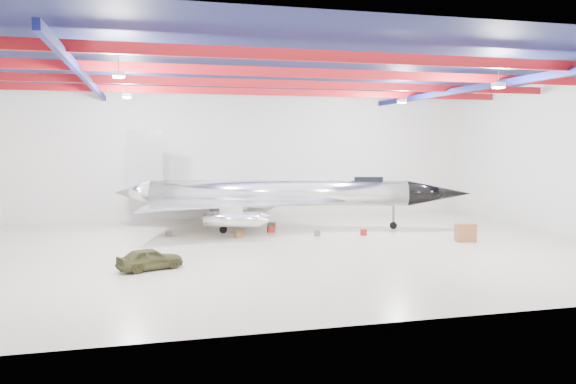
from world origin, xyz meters
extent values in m
plane|color=beige|center=(0.00, 0.00, 0.00)|extent=(40.00, 40.00, 0.00)
plane|color=silver|center=(0.00, 15.00, 5.50)|extent=(40.00, 0.00, 40.00)
plane|color=silver|center=(20.00, 0.00, 5.50)|extent=(0.00, 30.00, 30.00)
plane|color=#0A0F38|center=(0.00, 0.00, 11.00)|extent=(40.00, 40.00, 0.00)
cube|color=maroon|center=(0.00, -9.00, 10.40)|extent=(39.50, 0.25, 0.50)
cube|color=maroon|center=(0.00, -3.00, 10.40)|extent=(39.50, 0.25, 0.50)
cube|color=maroon|center=(0.00, 3.00, 10.40)|extent=(39.50, 0.25, 0.50)
cube|color=maroon|center=(0.00, 9.00, 10.40)|extent=(39.50, 0.25, 0.50)
cube|color=#0B0E47|center=(-12.00, 0.00, 10.10)|extent=(0.25, 29.50, 0.40)
cube|color=#0B0E47|center=(12.00, 0.00, 10.10)|extent=(0.25, 29.50, 0.40)
cube|color=silver|center=(-10.00, -6.00, 9.70)|extent=(0.55, 0.55, 0.25)
cube|color=silver|center=(10.00, -6.00, 9.70)|extent=(0.55, 0.55, 0.25)
cube|color=silver|center=(-10.00, 6.00, 9.70)|extent=(0.55, 0.55, 0.25)
cube|color=silver|center=(10.00, 6.00, 9.70)|extent=(0.55, 0.55, 0.25)
cylinder|color=silver|center=(0.87, 7.98, 2.72)|extent=(19.22, 7.20, 1.94)
cone|color=black|center=(12.55, 4.64, 2.72)|extent=(5.21, 3.20, 1.94)
cone|color=silver|center=(-9.87, 11.04, 2.72)|extent=(3.34, 2.67, 1.94)
cube|color=silver|center=(-8.94, 10.78, 5.25)|extent=(2.65, 0.86, 4.37)
cube|color=black|center=(7.41, 6.11, 3.74)|extent=(2.27, 1.33, 0.49)
cylinder|color=silver|center=(-3.40, 3.64, 1.36)|extent=(3.79, 1.85, 0.87)
cylinder|color=silver|center=(-2.73, 5.97, 1.36)|extent=(3.79, 1.85, 0.87)
cylinder|color=silver|center=(-1.13, 11.58, 1.36)|extent=(3.79, 1.85, 0.87)
cylinder|color=silver|center=(-0.46, 13.92, 1.36)|extent=(3.79, 1.85, 0.87)
cylinder|color=#59595B|center=(9.28, 5.58, 0.87)|extent=(0.17, 0.17, 1.75)
cylinder|color=black|center=(9.28, 5.58, 0.27)|extent=(0.58, 0.35, 0.54)
cylinder|color=#59595B|center=(-3.53, 6.71, 0.87)|extent=(0.17, 0.17, 1.75)
cylinder|color=black|center=(-3.53, 6.71, 0.27)|extent=(0.58, 0.35, 0.54)
cylinder|color=#59595B|center=(-2.20, 11.38, 0.87)|extent=(0.17, 0.17, 1.75)
cylinder|color=black|center=(-2.20, 11.38, 0.27)|extent=(0.58, 0.35, 0.54)
imported|color=#3D3D1E|center=(-8.78, -4.02, 0.57)|extent=(3.63, 2.47, 1.15)
cube|color=brown|center=(11.54, -0.71, 0.59)|extent=(1.38, 0.84, 1.19)
cube|color=olive|center=(-2.46, 5.47, 0.20)|extent=(0.68, 0.61, 0.39)
cube|color=maroon|center=(-0.09, 6.38, 0.18)|extent=(0.50, 0.41, 0.35)
cylinder|color=#59595B|center=(2.71, 3.89, 0.20)|extent=(0.47, 0.47, 0.39)
cube|color=olive|center=(0.42, 8.32, 0.21)|extent=(0.69, 0.60, 0.42)
cube|color=#59595B|center=(-7.43, 6.60, 0.15)|extent=(0.48, 0.41, 0.30)
cylinder|color=maroon|center=(6.00, 3.43, 0.22)|extent=(0.62, 0.62, 0.43)
cube|color=olive|center=(-2.79, 4.42, 0.18)|extent=(0.60, 0.53, 0.36)
cylinder|color=#59595B|center=(0.27, 8.27, 0.17)|extent=(0.39, 0.39, 0.35)
camera|label=1|loc=(-8.89, -33.37, 6.52)|focal=35.00mm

